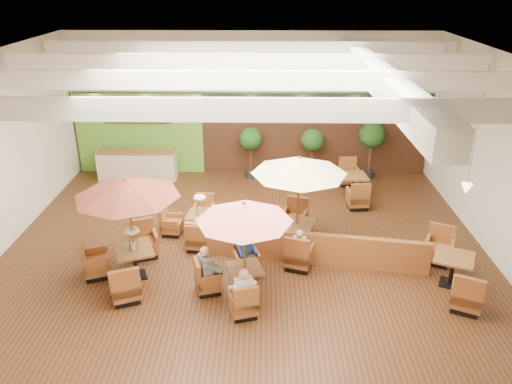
{
  "coord_description": "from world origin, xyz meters",
  "views": [
    {
      "loc": [
        0.54,
        -12.97,
        7.48
      ],
      "look_at": [
        0.3,
        0.5,
        1.5
      ],
      "focal_mm": 35.0,
      "sensor_mm": 36.0,
      "label": 1
    }
  ],
  "objects_px": {
    "table_3": "(193,222)",
    "diner_4": "(299,244)",
    "table_5": "(353,186)",
    "topiary_0": "(251,141)",
    "diner_0": "(243,288)",
    "diner_1": "(246,249)",
    "diner_3": "(299,244)",
    "service_counter": "(137,165)",
    "booth_divider": "(303,248)",
    "table_1": "(242,228)",
    "table_0": "(126,208)",
    "table_4": "(452,271)",
    "table_2": "(296,184)",
    "diner_2": "(207,265)",
    "topiary_2": "(372,137)",
    "topiary_1": "(312,142)"
  },
  "relations": [
    {
      "from": "topiary_2",
      "to": "diner_1",
      "type": "bearing_deg",
      "value": -123.92
    },
    {
      "from": "table_1",
      "to": "topiary_2",
      "type": "distance_m",
      "value": 8.98
    },
    {
      "from": "diner_4",
      "to": "table_1",
      "type": "bearing_deg",
      "value": -133.81
    },
    {
      "from": "booth_divider",
      "to": "diner_2",
      "type": "xyz_separation_m",
      "value": [
        -2.49,
        -1.45,
        0.31
      ]
    },
    {
      "from": "table_0",
      "to": "diner_4",
      "type": "height_order",
      "value": "table_0"
    },
    {
      "from": "topiary_0",
      "to": "diner_0",
      "type": "relative_size",
      "value": 2.39
    },
    {
      "from": "table_1",
      "to": "table_4",
      "type": "height_order",
      "value": "table_1"
    },
    {
      "from": "diner_0",
      "to": "diner_1",
      "type": "relative_size",
      "value": 1.19
    },
    {
      "from": "table_0",
      "to": "diner_0",
      "type": "relative_size",
      "value": 3.52
    },
    {
      "from": "topiary_1",
      "to": "diner_0",
      "type": "xyz_separation_m",
      "value": [
        -2.3,
        -8.64,
        -0.71
      ]
    },
    {
      "from": "service_counter",
      "to": "booth_divider",
      "type": "xyz_separation_m",
      "value": [
        6.03,
        -6.06,
        -0.11
      ]
    },
    {
      "from": "service_counter",
      "to": "diner_2",
      "type": "bearing_deg",
      "value": -64.75
    },
    {
      "from": "table_0",
      "to": "table_3",
      "type": "xyz_separation_m",
      "value": [
        1.3,
        2.34,
        -1.59
      ]
    },
    {
      "from": "topiary_0",
      "to": "topiary_2",
      "type": "xyz_separation_m",
      "value": [
        4.62,
        0.0,
        0.17
      ]
    },
    {
      "from": "service_counter",
      "to": "topiary_1",
      "type": "height_order",
      "value": "topiary_1"
    },
    {
      "from": "table_2",
      "to": "table_5",
      "type": "relative_size",
      "value": 1.08
    },
    {
      "from": "table_4",
      "to": "table_3",
      "type": "bearing_deg",
      "value": -175.4
    },
    {
      "from": "table_4",
      "to": "topiary_1",
      "type": "relative_size",
      "value": 1.53
    },
    {
      "from": "service_counter",
      "to": "diner_0",
      "type": "distance_m",
      "value": 9.55
    },
    {
      "from": "table_1",
      "to": "topiary_0",
      "type": "xyz_separation_m",
      "value": [
        -0.0,
        7.71,
        -0.32
      ]
    },
    {
      "from": "table_4",
      "to": "diner_4",
      "type": "bearing_deg",
      "value": -165.84
    },
    {
      "from": "table_0",
      "to": "topiary_1",
      "type": "distance_m",
      "value": 8.83
    },
    {
      "from": "diner_1",
      "to": "table_4",
      "type": "bearing_deg",
      "value": 148.43
    },
    {
      "from": "booth_divider",
      "to": "topiary_0",
      "type": "xyz_separation_m",
      "value": [
        -1.63,
        6.26,
        1.04
      ]
    },
    {
      "from": "topiary_1",
      "to": "table_5",
      "type": "bearing_deg",
      "value": -51.02
    },
    {
      "from": "service_counter",
      "to": "topiary_0",
      "type": "height_order",
      "value": "topiary_0"
    },
    {
      "from": "table_0",
      "to": "table_2",
      "type": "bearing_deg",
      "value": -2.09
    },
    {
      "from": "service_counter",
      "to": "topiary_2",
      "type": "relative_size",
      "value": 1.32
    },
    {
      "from": "topiary_0",
      "to": "diner_3",
      "type": "height_order",
      "value": "topiary_0"
    },
    {
      "from": "diner_3",
      "to": "diner_4",
      "type": "relative_size",
      "value": 0.99
    },
    {
      "from": "table_5",
      "to": "topiary_0",
      "type": "bearing_deg",
      "value": 150.8
    },
    {
      "from": "table_2",
      "to": "topiary_0",
      "type": "xyz_separation_m",
      "value": [
        -1.42,
        5.48,
        -0.55
      ]
    },
    {
      "from": "diner_3",
      "to": "diner_4",
      "type": "xyz_separation_m",
      "value": [
        0.0,
        0.0,
        0.0
      ]
    },
    {
      "from": "service_counter",
      "to": "diner_1",
      "type": "xyz_separation_m",
      "value": [
        4.47,
        -6.57,
        0.14
      ]
    },
    {
      "from": "topiary_1",
      "to": "diner_2",
      "type": "distance_m",
      "value": 8.38
    },
    {
      "from": "table_2",
      "to": "topiary_0",
      "type": "height_order",
      "value": "table_2"
    },
    {
      "from": "topiary_2",
      "to": "diner_0",
      "type": "height_order",
      "value": "topiary_2"
    },
    {
      "from": "table_1",
      "to": "table_2",
      "type": "height_order",
      "value": "table_2"
    },
    {
      "from": "table_3",
      "to": "diner_3",
      "type": "distance_m",
      "value": 3.64
    },
    {
      "from": "service_counter",
      "to": "topiary_0",
      "type": "distance_m",
      "value": 4.51
    },
    {
      "from": "table_3",
      "to": "diner_4",
      "type": "distance_m",
      "value": 3.64
    },
    {
      "from": "diner_2",
      "to": "table_0",
      "type": "bearing_deg",
      "value": -133.76
    },
    {
      "from": "table_2",
      "to": "topiary_0",
      "type": "relative_size",
      "value": 1.47
    },
    {
      "from": "table_1",
      "to": "diner_1",
      "type": "height_order",
      "value": "table_1"
    },
    {
      "from": "diner_1",
      "to": "table_2",
      "type": "bearing_deg",
      "value": -162.64
    },
    {
      "from": "table_3",
      "to": "topiary_0",
      "type": "relative_size",
      "value": 1.2
    },
    {
      "from": "table_0",
      "to": "diner_1",
      "type": "height_order",
      "value": "table_0"
    },
    {
      "from": "table_5",
      "to": "topiary_0",
      "type": "height_order",
      "value": "topiary_0"
    },
    {
      "from": "table_1",
      "to": "table_0",
      "type": "bearing_deg",
      "value": 150.56
    },
    {
      "from": "diner_3",
      "to": "diner_4",
      "type": "height_order",
      "value": "diner_4"
    }
  ]
}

